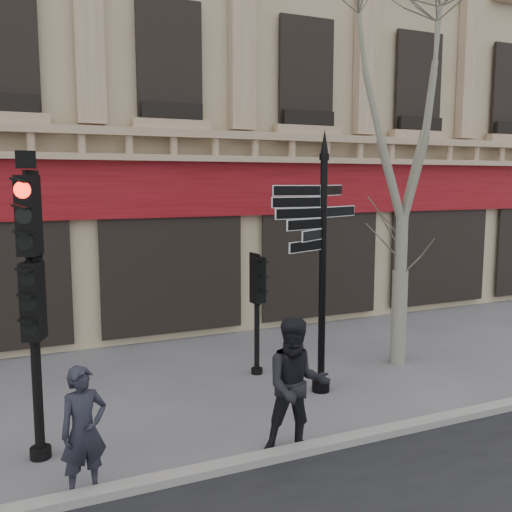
% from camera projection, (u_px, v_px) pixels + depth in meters
% --- Properties ---
extents(ground, '(80.00, 80.00, 0.00)m').
position_uv_depth(ground, '(259.00, 417.00, 9.21)').
color(ground, '#56575B').
rests_on(ground, ground).
extents(kerb, '(80.00, 0.25, 0.12)m').
position_uv_depth(kerb, '(300.00, 450.00, 7.94)').
color(kerb, gray).
rests_on(kerb, ground).
extents(building, '(28.00, 15.52, 18.00)m').
position_uv_depth(building, '(107.00, 27.00, 19.34)').
color(building, tan).
rests_on(building, ground).
extents(fingerpost, '(2.32, 2.32, 4.67)m').
position_uv_depth(fingerpost, '(323.00, 219.00, 9.93)').
color(fingerpost, black).
rests_on(fingerpost, ground).
extents(traffic_signal_main, '(0.55, 0.48, 4.17)m').
position_uv_depth(traffic_signal_main, '(31.00, 269.00, 7.50)').
color(traffic_signal_main, black).
rests_on(traffic_signal_main, ground).
extents(traffic_signal_secondary, '(0.41, 0.30, 2.34)m').
position_uv_depth(traffic_signal_secondary, '(257.00, 293.00, 11.07)').
color(traffic_signal_secondary, black).
rests_on(traffic_signal_secondary, ground).
extents(plane_tree, '(2.84, 2.84, 7.55)m').
position_uv_depth(plane_tree, '(406.00, 104.00, 11.26)').
color(plane_tree, gray).
rests_on(plane_tree, ground).
extents(pedestrian_a, '(0.66, 0.51, 1.60)m').
position_uv_depth(pedestrian_a, '(84.00, 431.00, 6.84)').
color(pedestrian_a, '#20202B').
rests_on(pedestrian_a, ground).
extents(pedestrian_b, '(1.11, 0.97, 1.93)m').
position_uv_depth(pedestrian_b, '(297.00, 386.00, 7.90)').
color(pedestrian_b, black).
rests_on(pedestrian_b, ground).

